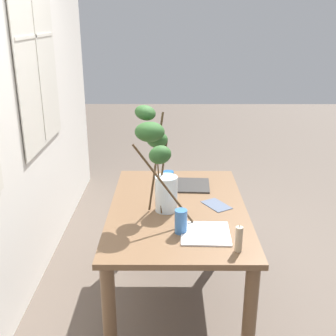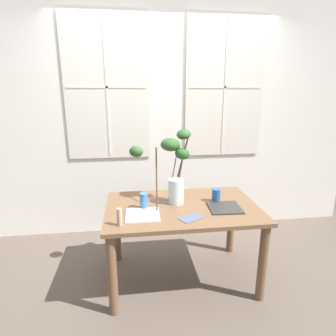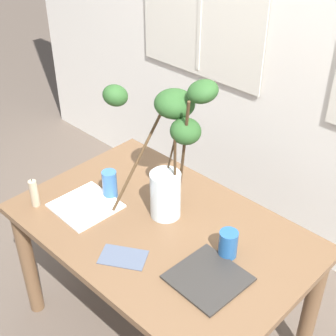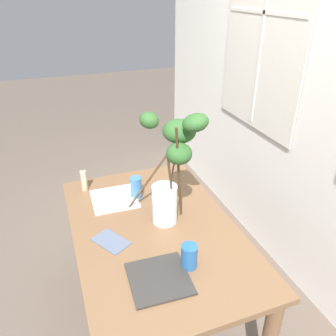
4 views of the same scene
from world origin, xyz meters
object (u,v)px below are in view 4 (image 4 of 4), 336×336
Objects in this scene: drinking_glass_blue_right at (189,256)px; plate_square_left at (114,199)px; dining_table at (155,245)px; pillar_candle at (84,181)px; drinking_glass_blue_left at (136,187)px; vase_with_branches at (171,164)px; plate_square_right at (159,278)px.

drinking_glass_blue_right reaches higher than plate_square_left.
plate_square_left reaches higher than dining_table.
plate_square_left is 1.82× the size of pillar_candle.
drinking_glass_blue_right is at bearing 6.34° from drinking_glass_blue_left.
vase_with_branches is 0.58m from plate_square_right.
plate_square_left is 0.24m from pillar_candle.
drinking_glass_blue_left is 1.15× the size of drinking_glass_blue_right.
pillar_candle is at bearing -138.74° from plate_square_left.
vase_with_branches is 4.77× the size of drinking_glass_blue_left.
pillar_candle is at bearing -166.90° from plate_square_right.
vase_with_branches reaches higher than plate_square_right.
vase_with_branches is at bearing 171.61° from drinking_glass_blue_right.
pillar_candle reaches higher than plate_square_right.
drinking_glass_blue_right is at bearing 11.02° from dining_table.
dining_table is at bearing -168.98° from drinking_glass_blue_right.
plate_square_left is at bearing -162.78° from drinking_glass_blue_right.
drinking_glass_blue_left is at bearing 172.87° from plate_square_right.
dining_table is 8.88× the size of pillar_candle.
drinking_glass_blue_left is at bearing 56.09° from pillar_candle.
drinking_glass_blue_right is (0.66, 0.07, -0.01)m from drinking_glass_blue_left.
vase_with_branches reaches higher than dining_table.
drinking_glass_blue_left is (-0.26, -0.13, -0.27)m from vase_with_branches.
plate_square_right is (0.69, -0.09, -0.06)m from drinking_glass_blue_left.
dining_table is 0.39m from plate_square_right.
drinking_glass_blue_right reaches higher than dining_table.
plate_square_right is at bearing -79.13° from drinking_glass_blue_right.
plate_square_left is 0.71m from plate_square_right.
drinking_glass_blue_left is 0.35m from pillar_candle.
plate_square_right is at bearing 13.10° from pillar_candle.
drinking_glass_blue_right is at bearing 100.87° from plate_square_right.
dining_table is 0.38m from drinking_glass_blue_left.
dining_table is 4.93× the size of plate_square_right.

